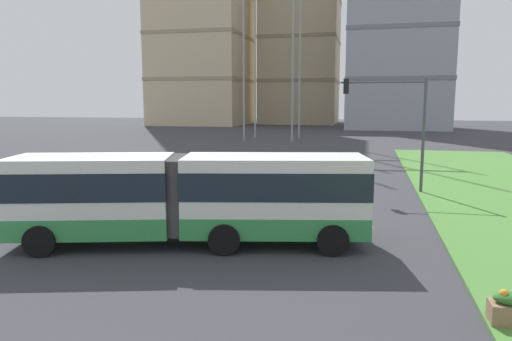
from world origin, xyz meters
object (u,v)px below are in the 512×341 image
Objects in this scene: articulated_bus at (190,196)px; apartment_tower_westcentre at (301,42)px; car_white_van at (172,173)px; traffic_light_far_right at (395,114)px.

apartment_tower_westcentre is at bearing 95.75° from articulated_bus.
traffic_light_far_right is at bearing 4.18° from car_white_van.
articulated_bus is 2.01× the size of traffic_light_far_right.
articulated_bus is 95.43m from apartment_tower_westcentre.
articulated_bus is 0.33× the size of apartment_tower_westcentre.
apartment_tower_westcentre is (-4.29, 83.06, 17.29)m from car_white_van.
apartment_tower_westcentre is (-16.53, 82.16, 13.87)m from traffic_light_far_right.
traffic_light_far_right is 0.17× the size of apartment_tower_westcentre.
apartment_tower_westcentre is at bearing 92.96° from car_white_van.
articulated_bus is 13.65m from traffic_light_far_right.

